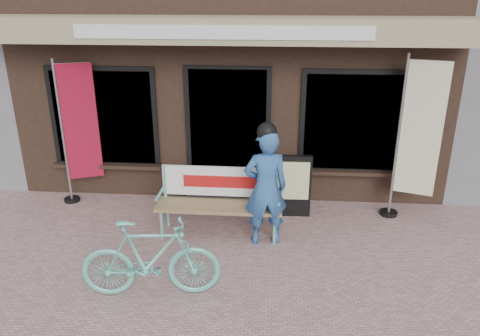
# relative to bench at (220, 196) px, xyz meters

# --- Properties ---
(ground) EXTENTS (70.00, 70.00, 0.00)m
(ground) POSITION_rel_bench_xyz_m (0.01, -0.85, -0.56)
(ground) COLOR tan
(ground) RESTS_ON ground
(storefront) EXTENTS (7.00, 6.77, 6.00)m
(storefront) POSITION_rel_bench_xyz_m (0.01, 4.12, 2.43)
(storefront) COLOR black
(storefront) RESTS_ON ground
(bench) EXTENTS (1.77, 0.47, 0.96)m
(bench) POSITION_rel_bench_xyz_m (0.00, 0.00, 0.00)
(bench) COLOR #63C2B0
(bench) RESTS_ON ground
(person) EXTENTS (0.66, 0.50, 1.72)m
(person) POSITION_rel_bench_xyz_m (0.65, -0.24, 0.28)
(person) COLOR #2C5B9A
(person) RESTS_ON ground
(bicycle) EXTENTS (1.62, 0.62, 0.95)m
(bicycle) POSITION_rel_bench_xyz_m (-0.60, -1.54, -0.09)
(bicycle) COLOR #63C2B0
(bicycle) RESTS_ON ground
(nobori_red) EXTENTS (0.68, 0.38, 2.32)m
(nobori_red) POSITION_rel_bench_xyz_m (-2.35, 0.91, 0.64)
(nobori_red) COLOR gray
(nobori_red) RESTS_ON ground
(nobori_cream) EXTENTS (0.73, 0.37, 2.47)m
(nobori_cream) POSITION_rel_bench_xyz_m (2.79, 0.65, 0.71)
(nobori_cream) COLOR gray
(nobori_cream) RESTS_ON ground
(menu_stand) EXTENTS (0.49, 0.12, 0.98)m
(menu_stand) POSITION_rel_bench_xyz_m (1.08, 0.59, -0.06)
(menu_stand) COLOR black
(menu_stand) RESTS_ON ground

